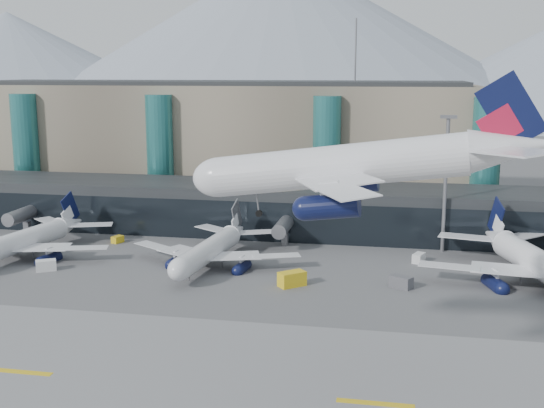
{
  "coord_description": "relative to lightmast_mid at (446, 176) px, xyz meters",
  "views": [
    {
      "loc": [
        21.62,
        -80.42,
        33.6
      ],
      "look_at": [
        0.28,
        32.0,
        11.11
      ],
      "focal_mm": 45.0,
      "sensor_mm": 36.0,
      "label": 1
    }
  ],
  "objects": [
    {
      "name": "veh_f",
      "position": [
        -82.16,
        -13.89,
        -13.46
      ],
      "size": [
        2.63,
        3.8,
        1.93
      ],
      "primitive_type": "cube",
      "rotation": [
        0.0,
        0.0,
        1.83
      ],
      "color": "#504F55",
      "rests_on": "ground"
    },
    {
      "name": "concourse",
      "position": [
        -30.02,
        9.73,
        -9.45
      ],
      "size": [
        170.0,
        27.0,
        10.0
      ],
      "color": "black",
      "rests_on": "ground"
    },
    {
      "name": "mountain_ridge",
      "position": [
        -14.03,
        332.0,
        31.33
      ],
      "size": [
        910.0,
        400.0,
        110.0
      ],
      "color": "gray",
      "rests_on": "ground"
    },
    {
      "name": "hero_jet",
      "position": [
        -10.92,
        -62.0,
        11.31
      ],
      "size": [
        36.02,
        36.51,
        11.8
      ],
      "rotation": [
        0.0,
        -0.13,
        -0.09
      ],
      "color": "silver",
      "rests_on": "ground"
    },
    {
      "name": "veh_c",
      "position": [
        -7.54,
        -23.92,
        -13.46
      ],
      "size": [
        3.9,
        3.35,
        1.92
      ],
      "primitive_type": "cube",
      "rotation": [
        0.0,
        0.0,
        -0.55
      ],
      "color": "#504F55",
      "rests_on": "ground"
    },
    {
      "name": "runway_strip",
      "position": [
        -30.0,
        -63.0,
        -14.4
      ],
      "size": [
        400.0,
        40.0,
        0.04
      ],
      "primitive_type": "cube",
      "color": "slate",
      "rests_on": "ground"
    },
    {
      "name": "veh_d",
      "position": [
        -4.51,
        -8.67,
        -13.59
      ],
      "size": [
        2.51,
        3.27,
        1.66
      ],
      "primitive_type": "cube",
      "rotation": [
        0.0,
        0.0,
        1.2
      ],
      "color": "silver",
      "rests_on": "ground"
    },
    {
      "name": "veh_a",
      "position": [
        -67.15,
        -25.69,
        -13.49
      ],
      "size": [
        3.77,
        3.28,
        1.85
      ],
      "primitive_type": "cube",
      "rotation": [
        0.0,
        0.0,
        0.54
      ],
      "color": "silver",
      "rests_on": "ground"
    },
    {
      "name": "runway_markings",
      "position": [
        -30.0,
        -63.0,
        -14.37
      ],
      "size": [
        128.0,
        1.0,
        0.02
      ],
      "color": "gold",
      "rests_on": "ground"
    },
    {
      "name": "teal_towers",
      "position": [
        -44.99,
        26.01,
        -0.41
      ],
      "size": [
        116.4,
        19.4,
        46.0
      ],
      "color": "#287272",
      "rests_on": "ground"
    },
    {
      "name": "jet_parked_right",
      "position": [
        12.92,
        -15.47,
        -9.64
      ],
      "size": [
        37.65,
        39.35,
        12.63
      ],
      "rotation": [
        0.0,
        0.0,
        1.86
      ],
      "color": "silver",
      "rests_on": "ground"
    },
    {
      "name": "jet_parked_mid",
      "position": [
        -40.08,
        -15.67,
        -10.39
      ],
      "size": [
        32.88,
        32.65,
        10.64
      ],
      "rotation": [
        0.0,
        0.0,
        1.46
      ],
      "color": "silver",
      "rests_on": "ground"
    },
    {
      "name": "ground",
      "position": [
        -30.0,
        -48.0,
        -14.42
      ],
      "size": [
        900.0,
        900.0,
        0.0
      ],
      "primitive_type": "plane",
      "color": "#515154",
      "rests_on": "ground"
    },
    {
      "name": "lightmast_mid",
      "position": [
        0.0,
        0.0,
        0.0
      ],
      "size": [
        3.0,
        1.2,
        25.6
      ],
      "color": "slate",
      "rests_on": "ground"
    },
    {
      "name": "veh_b",
      "position": [
        -62.95,
        -5.32,
        -13.75
      ],
      "size": [
        2.15,
        2.68,
        1.34
      ],
      "primitive_type": "cube",
      "rotation": [
        0.0,
        0.0,
        1.22
      ],
      "color": "gold",
      "rests_on": "ground"
    },
    {
      "name": "jet_parked_left",
      "position": [
        -75.04,
        -16.49,
        -10.22
      ],
      "size": [
        33.99,
        34.33,
        11.1
      ],
      "rotation": [
        0.0,
        0.0,
        1.4
      ],
      "color": "silver",
      "rests_on": "ground"
    },
    {
      "name": "veh_h",
      "position": [
        -24.56,
        -26.21,
        -13.25
      ],
      "size": [
        4.66,
        4.45,
        2.34
      ],
      "primitive_type": "cube",
      "rotation": [
        0.0,
        0.0,
        0.71
      ],
      "color": "gold",
      "rests_on": "ground"
    },
    {
      "name": "terminal_main",
      "position": [
        -55.0,
        42.0,
        1.03
      ],
      "size": [
        130.0,
        30.0,
        31.0
      ],
      "color": "gray",
      "rests_on": "ground"
    }
  ]
}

